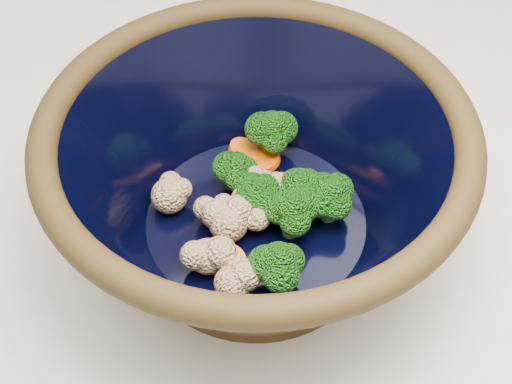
{
  "coord_description": "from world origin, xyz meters",
  "views": [
    {
      "loc": [
        -0.32,
        -0.29,
        1.42
      ],
      "look_at": [
        -0.1,
        0.04,
        0.97
      ],
      "focal_mm": 50.0,
      "sensor_mm": 36.0,
      "label": 1
    }
  ],
  "objects": [
    {
      "name": "vegetable_pile",
      "position": [
        -0.1,
        0.03,
        0.96
      ],
      "size": [
        0.16,
        0.18,
        0.05
      ],
      "color": "#608442",
      "rests_on": "mixing_bowl"
    },
    {
      "name": "mixing_bowl",
      "position": [
        -0.1,
        0.04,
        0.98
      ],
      "size": [
        0.39,
        0.39,
        0.15
      ],
      "rotation": [
        0.0,
        0.0,
        -0.2
      ],
      "color": "black",
      "rests_on": "counter"
    }
  ]
}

